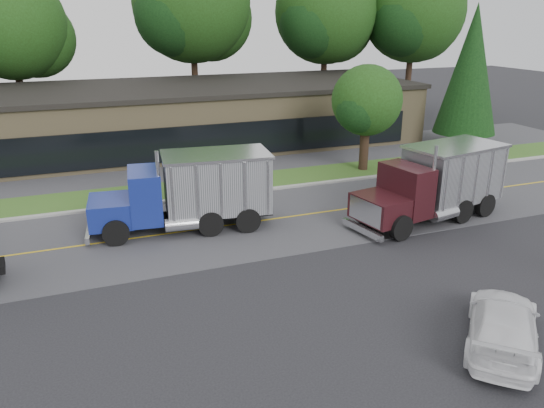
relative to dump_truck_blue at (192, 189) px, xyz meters
The scene contains 16 objects.
ground 9.70m from the dump_truck_blue, 78.10° to the right, with size 140.00×140.00×0.00m, color #2E2E32.
road 2.69m from the dump_truck_blue, ahead, with size 60.00×8.00×0.02m, color #5B5B61.
center_line 2.69m from the dump_truck_blue, ahead, with size 60.00×0.12×0.01m, color gold.
curb 4.71m from the dump_truck_blue, 63.12° to the left, with size 60.00×0.30×0.12m, color #9E9E99.
grass_verge 6.27m from the dump_truck_blue, 70.91° to the left, with size 60.00×3.40×0.03m, color #2D591E.
far_parking 11.00m from the dump_truck_blue, 79.57° to the left, with size 60.00×7.00×0.02m, color #5B5B61.
strip_mall 17.14m from the dump_truck_blue, 76.63° to the left, with size 32.00×12.00×4.00m, color #917E59.
tree_far_b 26.73m from the dump_truck_blue, 107.69° to the left, with size 8.74×8.22×12.46m.
tree_far_c 26.70m from the dump_truck_blue, 76.13° to the left, with size 10.49×9.88×14.97m.
tree_far_d 30.73m from the dump_truck_blue, 52.72° to the left, with size 9.76×9.19×13.92m.
tree_far_e 34.77m from the dump_truck_blue, 39.85° to the left, with size 9.88×9.30×14.10m.
evergreen_right 23.90m from the dump_truck_blue, 21.55° to the left, with size 4.36×4.36×9.91m.
tree_verge 13.51m from the dump_truck_blue, 25.46° to the left, with size 4.46×4.20×6.37m.
dump_truck_blue is the anchor object (origin of this frame).
dump_truck_maroon 11.19m from the dump_truck_blue, 14.40° to the right, with size 7.94×3.92×3.36m.
rally_car 13.61m from the dump_truck_blue, 62.66° to the right, with size 1.90×4.67×1.35m, color white.
Camera 1 is at (-6.58, -12.60, 9.01)m, focal length 35.00 mm.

